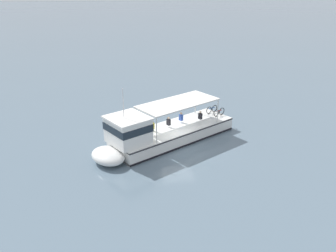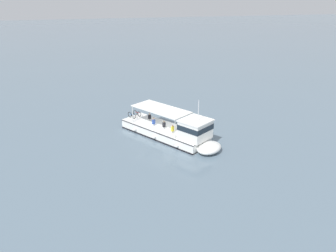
% 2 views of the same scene
% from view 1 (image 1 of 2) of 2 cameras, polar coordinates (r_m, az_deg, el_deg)
% --- Properties ---
extents(ground_plane, '(400.00, 400.00, 0.00)m').
position_cam_1_polar(ground_plane, '(28.14, 1.58, -3.38)').
color(ground_plane, slate).
extents(ferry_main, '(9.30, 12.44, 5.32)m').
position_cam_1_polar(ferry_main, '(27.99, -1.62, -1.23)').
color(ferry_main, white).
rests_on(ferry_main, ground).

